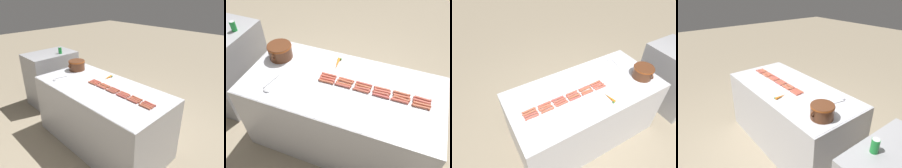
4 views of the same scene
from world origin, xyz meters
TOP-DOWN VIEW (x-y plane):
  - ground_plane at (0.00, 0.00)m, footprint 20.00×20.00m
  - griddle_counter at (0.00, 0.00)m, footprint 0.96×2.00m
  - back_cabinet at (0.17, 1.66)m, footprint 0.91×0.64m
  - hot_dog_0 at (-0.03, -0.76)m, footprint 0.03×0.17m
  - hot_dog_1 at (-0.03, -0.57)m, footprint 0.03×0.17m
  - hot_dog_2 at (-0.03, -0.40)m, footprint 0.03×0.17m
  - hot_dog_3 at (-0.02, -0.20)m, footprint 0.03×0.17m
  - hot_dog_4 at (-0.02, -0.02)m, footprint 0.03×0.17m
  - hot_dog_5 at (-0.03, 0.16)m, footprint 0.03×0.17m
  - hot_dog_6 at (0.01, -0.77)m, footprint 0.03×0.17m
  - hot_dog_7 at (0.01, -0.58)m, footprint 0.04×0.17m
  - hot_dog_8 at (0.01, -0.39)m, footprint 0.03×0.17m
  - hot_dog_9 at (0.01, -0.21)m, footprint 0.03×0.17m
  - hot_dog_10 at (0.00, -0.02)m, footprint 0.03×0.17m
  - hot_dog_11 at (0.01, 0.16)m, footprint 0.03×0.17m
  - hot_dog_12 at (0.04, -0.76)m, footprint 0.03×0.17m
  - hot_dog_13 at (0.04, -0.58)m, footprint 0.03×0.17m
  - hot_dog_14 at (0.04, -0.40)m, footprint 0.03×0.17m
  - hot_dog_15 at (0.04, -0.21)m, footprint 0.03×0.17m
  - hot_dog_16 at (0.04, -0.02)m, footprint 0.04×0.17m
  - hot_dog_17 at (0.04, 0.16)m, footprint 0.03×0.17m
  - hot_dog_18 at (0.08, -0.76)m, footprint 0.03×0.17m
  - hot_dog_19 at (0.08, -0.57)m, footprint 0.03×0.17m
  - hot_dog_20 at (0.07, -0.39)m, footprint 0.03×0.17m
  - hot_dog_21 at (0.07, -0.21)m, footprint 0.02×0.17m
  - hot_dog_22 at (0.07, -0.03)m, footprint 0.03×0.17m
  - hot_dog_23 at (0.08, 0.16)m, footprint 0.03×0.17m
  - bean_pot at (0.17, 0.78)m, footprint 0.33×0.27m
  - serving_spoon at (-0.29, 0.65)m, footprint 0.27×0.09m
  - carrot at (0.27, 0.15)m, footprint 0.18×0.05m

SIDE VIEW (x-z plane):
  - ground_plane at x=0.00m, z-range 0.00..0.00m
  - griddle_counter at x=0.00m, z-range 0.00..0.92m
  - back_cabinet at x=0.17m, z-range 0.00..1.03m
  - serving_spoon at x=-0.29m, z-range 0.92..0.94m
  - hot_dog_0 at x=-0.03m, z-range 0.92..0.95m
  - hot_dog_1 at x=-0.03m, z-range 0.92..0.95m
  - hot_dog_2 at x=-0.03m, z-range 0.92..0.95m
  - hot_dog_3 at x=-0.02m, z-range 0.92..0.95m
  - hot_dog_4 at x=-0.02m, z-range 0.92..0.95m
  - hot_dog_5 at x=-0.03m, z-range 0.92..0.95m
  - hot_dog_6 at x=0.01m, z-range 0.92..0.95m
  - hot_dog_7 at x=0.01m, z-range 0.92..0.95m
  - hot_dog_8 at x=0.01m, z-range 0.92..0.95m
  - hot_dog_9 at x=0.01m, z-range 0.92..0.95m
  - hot_dog_10 at x=0.00m, z-range 0.92..0.95m
  - hot_dog_11 at x=0.01m, z-range 0.92..0.95m
  - hot_dog_12 at x=0.04m, z-range 0.92..0.95m
  - hot_dog_13 at x=0.04m, z-range 0.92..0.95m
  - hot_dog_14 at x=0.04m, z-range 0.92..0.95m
  - hot_dog_15 at x=0.04m, z-range 0.92..0.95m
  - hot_dog_16 at x=0.04m, z-range 0.92..0.95m
  - hot_dog_17 at x=0.04m, z-range 0.92..0.95m
  - hot_dog_18 at x=0.08m, z-range 0.92..0.95m
  - hot_dog_19 at x=0.08m, z-range 0.92..0.95m
  - hot_dog_20 at x=0.07m, z-range 0.92..0.95m
  - hot_dog_21 at x=0.07m, z-range 0.92..0.95m
  - hot_dog_22 at x=0.07m, z-range 0.92..0.95m
  - hot_dog_23 at x=0.08m, z-range 0.92..0.95m
  - carrot at x=0.27m, z-range 0.92..0.95m
  - bean_pot at x=0.17m, z-range 0.93..1.09m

